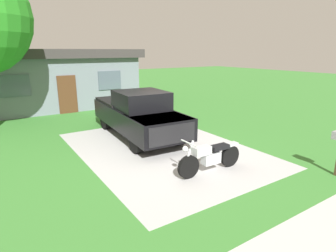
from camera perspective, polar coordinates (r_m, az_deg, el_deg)
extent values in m
plane|color=#3A7D31|center=(9.99, -1.13, -4.73)|extent=(80.00, 80.00, 0.00)
cube|color=#B2B2B2|center=(9.99, -1.13, -4.71)|extent=(5.45, 7.70, 0.01)
cube|color=#BBBBB5|center=(6.34, 31.16, -19.73)|extent=(36.00, 1.80, 0.01)
cylinder|color=black|center=(7.69, 4.24, -8.42)|extent=(0.66, 0.13, 0.66)
cylinder|color=black|center=(8.64, 12.59, -6.03)|extent=(0.66, 0.13, 0.66)
cube|color=silver|center=(8.12, 8.83, -6.55)|extent=(0.56, 0.27, 0.32)
cube|color=#B7BABF|center=(7.80, 6.97, -5.05)|extent=(0.52, 0.27, 0.24)
cube|color=black|center=(8.22, 10.50, -4.29)|extent=(0.60, 0.29, 0.12)
cube|color=#B7BABF|center=(8.51, 12.73, -3.71)|extent=(0.48, 0.21, 0.08)
cylinder|color=silver|center=(7.55, 4.30, -5.85)|extent=(0.33, 0.07, 0.77)
cylinder|color=silver|center=(7.44, 4.34, -3.55)|extent=(0.05, 0.70, 0.04)
sphere|color=silver|center=(7.42, 3.57, -4.73)|extent=(0.16, 0.16, 0.16)
cylinder|color=black|center=(10.26, 2.01, -1.71)|extent=(0.35, 0.86, 0.84)
cylinder|color=black|center=(9.55, -6.44, -3.11)|extent=(0.35, 0.86, 0.84)
cylinder|color=black|center=(13.27, -5.88, 2.14)|extent=(0.35, 0.86, 0.84)
cylinder|color=black|center=(12.73, -12.66, 1.28)|extent=(0.35, 0.86, 0.84)
cube|color=black|center=(11.35, -6.27, 1.85)|extent=(2.36, 5.72, 0.80)
cube|color=black|center=(9.65, -1.96, 1.38)|extent=(2.02, 2.02, 0.20)
cube|color=black|center=(10.84, -5.54, 5.29)|extent=(1.92, 2.01, 0.70)
cube|color=#3F4C56|center=(10.14, -3.68, 4.07)|extent=(1.71, 0.27, 0.60)
cube|color=black|center=(12.71, -9.08, 4.35)|extent=(2.05, 2.52, 0.50)
cube|color=black|center=(8.95, 0.81, -1.73)|extent=(1.70, 0.21, 0.64)
cube|color=slate|center=(18.90, -21.94, 8.35)|extent=(9.00, 5.00, 3.00)
cube|color=#383333|center=(18.80, -22.48, 13.64)|extent=(9.60, 5.60, 0.50)
cube|color=#4C2D19|center=(16.50, -19.97, 6.10)|extent=(1.00, 0.08, 2.10)
cube|color=#4C5966|center=(16.04, -28.99, 7.23)|extent=(1.40, 0.06, 1.10)
cube|color=#4C5966|center=(17.16, -11.90, 9.20)|extent=(1.40, 0.06, 1.10)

